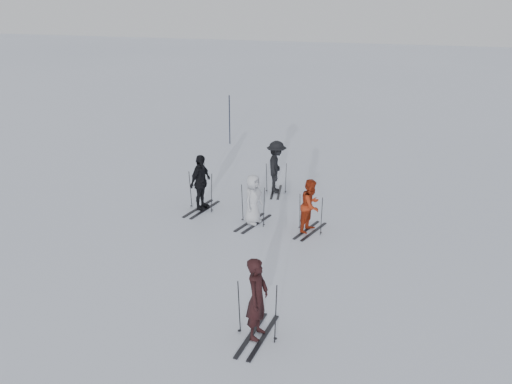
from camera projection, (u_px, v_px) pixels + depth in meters
The scene contains 12 objects.
ground at pixel (247, 234), 17.10m from camera, with size 120.00×120.00×0.00m, color silver.
skier_near_dark at pixel (257, 300), 11.82m from camera, with size 0.66×0.43×1.81m, color black.
skier_red at pixel (311, 206), 17.02m from camera, with size 0.79×0.62×1.63m, color maroon.
skier_grey at pixel (253, 200), 17.60m from camera, with size 0.77×0.50×1.57m, color #A9ADB3.
skier_uphill_left at pixel (201, 183), 18.66m from camera, with size 1.09×0.45×1.85m, color black.
skier_uphill_far at pixel (276, 168), 20.22m from camera, with size 1.21×0.69×1.87m, color black.
skis_near_dark at pixel (257, 309), 11.90m from camera, with size 0.97×1.83×1.34m, color black, non-canonical shape.
skis_red at pixel (311, 213), 17.10m from camera, with size 0.86×1.63×1.19m, color black, non-canonical shape.
skis_grey at pixel (253, 204), 17.65m from camera, with size 0.93×1.76×1.29m, color black, non-canonical shape.
skis_uphill_left at pixel (201, 191), 18.75m from camera, with size 0.97×1.83×1.34m, color black, non-canonical shape.
skis_uphill_far at pixel (276, 177), 20.35m from camera, with size 0.82×1.55×1.13m, color black, non-canonical shape.
piste_marker at pixel (230, 120), 26.42m from camera, with size 0.05×0.05×2.29m, color black.
Camera 1 is at (4.62, -14.93, 7.06)m, focal length 40.00 mm.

